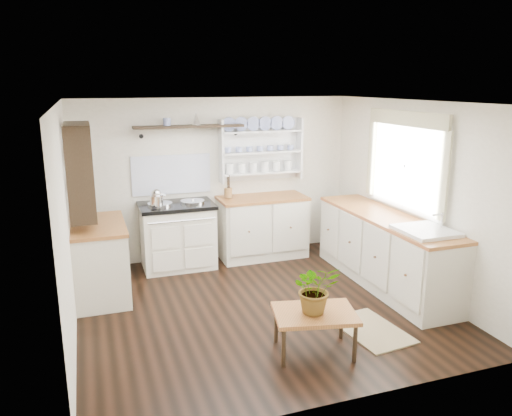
% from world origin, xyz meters
% --- Properties ---
extents(floor, '(4.00, 3.80, 0.01)m').
position_xyz_m(floor, '(0.00, 0.00, 0.00)').
color(floor, black).
rests_on(floor, ground).
extents(wall_back, '(4.00, 0.02, 2.30)m').
position_xyz_m(wall_back, '(0.00, 1.90, 1.15)').
color(wall_back, beige).
rests_on(wall_back, ground).
extents(wall_right, '(0.02, 3.80, 2.30)m').
position_xyz_m(wall_right, '(2.00, 0.00, 1.15)').
color(wall_right, beige).
rests_on(wall_right, ground).
extents(wall_left, '(0.02, 3.80, 2.30)m').
position_xyz_m(wall_left, '(-2.00, 0.00, 1.15)').
color(wall_left, beige).
rests_on(wall_left, ground).
extents(ceiling, '(4.00, 3.80, 0.01)m').
position_xyz_m(ceiling, '(0.00, 0.00, 2.30)').
color(ceiling, white).
rests_on(ceiling, wall_back).
extents(window, '(0.08, 1.55, 1.22)m').
position_xyz_m(window, '(1.95, 0.15, 1.56)').
color(window, white).
rests_on(window, wall_right).
extents(aga_cooker, '(1.01, 0.70, 0.93)m').
position_xyz_m(aga_cooker, '(-0.65, 1.57, 0.46)').
color(aga_cooker, white).
rests_on(aga_cooker, floor).
extents(back_cabinets, '(1.27, 0.63, 0.90)m').
position_xyz_m(back_cabinets, '(0.60, 1.60, 0.46)').
color(back_cabinets, beige).
rests_on(back_cabinets, floor).
extents(right_cabinets, '(0.62, 2.43, 0.90)m').
position_xyz_m(right_cabinets, '(1.70, 0.10, 0.46)').
color(right_cabinets, beige).
rests_on(right_cabinets, floor).
extents(belfast_sink, '(0.55, 0.60, 0.45)m').
position_xyz_m(belfast_sink, '(1.70, -0.65, 0.80)').
color(belfast_sink, white).
rests_on(belfast_sink, right_cabinets).
extents(left_cabinets, '(0.62, 1.13, 0.90)m').
position_xyz_m(left_cabinets, '(-1.70, 0.90, 0.46)').
color(left_cabinets, beige).
rests_on(left_cabinets, floor).
extents(plate_rack, '(1.20, 0.22, 0.90)m').
position_xyz_m(plate_rack, '(0.65, 1.86, 1.56)').
color(plate_rack, white).
rests_on(plate_rack, wall_back).
extents(high_shelf, '(1.50, 0.29, 0.16)m').
position_xyz_m(high_shelf, '(-0.40, 1.78, 1.91)').
color(high_shelf, black).
rests_on(high_shelf, wall_back).
extents(left_shelving, '(0.28, 0.80, 1.05)m').
position_xyz_m(left_shelving, '(-1.84, 0.90, 1.55)').
color(left_shelving, black).
rests_on(left_shelving, wall_left).
extents(kettle, '(0.17, 0.17, 0.21)m').
position_xyz_m(kettle, '(-0.93, 1.45, 1.04)').
color(kettle, silver).
rests_on(kettle, aga_cooker).
extents(utensil_crock, '(0.11, 0.11, 0.13)m').
position_xyz_m(utensil_crock, '(0.11, 1.68, 0.98)').
color(utensil_crock, olive).
rests_on(utensil_crock, back_cabinets).
extents(center_table, '(0.86, 0.70, 0.41)m').
position_xyz_m(center_table, '(0.15, -1.12, 0.37)').
color(center_table, brown).
rests_on(center_table, floor).
extents(potted_plant, '(0.48, 0.44, 0.48)m').
position_xyz_m(potted_plant, '(0.15, -1.12, 0.65)').
color(potted_plant, '#3F7233').
rests_on(potted_plant, center_table).
extents(floor_rug, '(0.64, 0.90, 0.02)m').
position_xyz_m(floor_rug, '(0.89, -0.94, 0.01)').
color(floor_rug, olive).
rests_on(floor_rug, floor).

